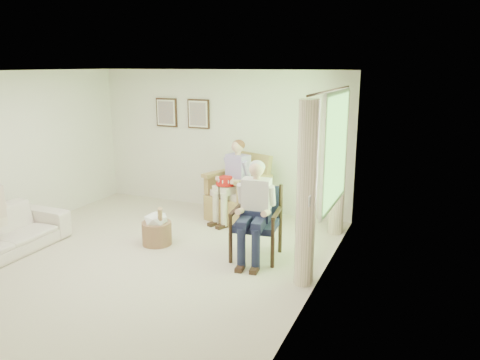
{
  "coord_description": "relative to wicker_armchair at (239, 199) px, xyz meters",
  "views": [
    {
      "loc": [
        3.71,
        -5.13,
        2.69
      ],
      "look_at": [
        1.14,
        0.96,
        1.05
      ],
      "focal_mm": 35.0,
      "sensor_mm": 36.0,
      "label": 1
    }
  ],
  "objects": [
    {
      "name": "right_wall",
      "position": [
        1.91,
        -2.19,
        0.93
      ],
      "size": [
        0.04,
        5.5,
        2.6
      ],
      "primitive_type": "cube",
      "color": "silver",
      "rests_on": "ground"
    },
    {
      "name": "ceiling",
      "position": [
        -0.59,
        -2.19,
        2.23
      ],
      "size": [
        5.0,
        5.5,
        0.02
      ],
      "primitive_type": "cube",
      "color": "white",
      "rests_on": "back_wall"
    },
    {
      "name": "person_wicker",
      "position": [
        0.0,
        -0.15,
        0.47
      ],
      "size": [
        0.4,
        0.63,
        1.41
      ],
      "rotation": [
        0.0,
        0.0,
        -0.36
      ],
      "color": "beige",
      "rests_on": "ground"
    },
    {
      "name": "window",
      "position": [
        1.87,
        -0.99,
        1.22
      ],
      "size": [
        0.13,
        2.5,
        1.63
      ],
      "color": "#2D6B23",
      "rests_on": "right_wall"
    },
    {
      "name": "person_dark",
      "position": [
        0.9,
        -1.56,
        0.45
      ],
      "size": [
        0.4,
        0.62,
        1.38
      ],
      "rotation": [
        0.0,
        0.0,
        0.13
      ],
      "color": "#1A1E3A",
      "rests_on": "ground"
    },
    {
      "name": "framed_print_left",
      "position": [
        -1.74,
        0.52,
        1.41
      ],
      "size": [
        0.45,
        0.05,
        0.55
      ],
      "color": "#382114",
      "rests_on": "back_wall"
    },
    {
      "name": "hatbox",
      "position": [
        -0.68,
        -1.6,
        -0.11
      ],
      "size": [
        0.55,
        0.55,
        0.66
      ],
      "color": "tan",
      "rests_on": "ground"
    },
    {
      "name": "wood_armchair",
      "position": [
        0.9,
        -1.39,
        0.18
      ],
      "size": [
        0.65,
        0.61,
        1.0
      ],
      "rotation": [
        0.0,
        0.0,
        0.13
      ],
      "color": "black",
      "rests_on": "ground"
    },
    {
      "name": "curtain_left",
      "position": [
        1.74,
        -1.97,
        0.78
      ],
      "size": [
        0.34,
        0.34,
        2.3
      ],
      "primitive_type": "cylinder",
      "color": "#F6DFC0",
      "rests_on": "ground"
    },
    {
      "name": "curtain_right",
      "position": [
        1.74,
        -0.01,
        0.78
      ],
      "size": [
        0.34,
        0.34,
        2.3
      ],
      "primitive_type": "cylinder",
      "color": "#F6DFC0",
      "rests_on": "ground"
    },
    {
      "name": "floor",
      "position": [
        -0.59,
        -2.19,
        -0.37
      ],
      "size": [
        5.5,
        5.5,
        0.0
      ],
      "primitive_type": "plane",
      "color": "beige",
      "rests_on": "ground"
    },
    {
      "name": "red_hat",
      "position": [
        -0.09,
        -0.34,
        0.39
      ],
      "size": [
        0.33,
        0.33,
        0.14
      ],
      "color": "#B41712",
      "rests_on": "person_wicker"
    },
    {
      "name": "left_wall",
      "position": [
        -3.09,
        -2.19,
        0.93
      ],
      "size": [
        0.04,
        5.5,
        2.6
      ],
      "primitive_type": "cube",
      "color": "silver",
      "rests_on": "ground"
    },
    {
      "name": "back_wall",
      "position": [
        -0.59,
        0.56,
        0.93
      ],
      "size": [
        5.0,
        0.04,
        2.6
      ],
      "primitive_type": "cube",
      "color": "silver",
      "rests_on": "ground"
    },
    {
      "name": "wicker_armchair",
      "position": [
        0.0,
        0.0,
        0.0
      ],
      "size": [
        0.91,
        0.9,
        1.16
      ],
      "rotation": [
        0.0,
        0.0,
        -0.36
      ],
      "color": "tan",
      "rests_on": "ground"
    },
    {
      "name": "framed_print_right",
      "position": [
        -1.04,
        0.52,
        1.41
      ],
      "size": [
        0.45,
        0.05,
        0.55
      ],
      "color": "#382114",
      "rests_on": "back_wall"
    }
  ]
}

